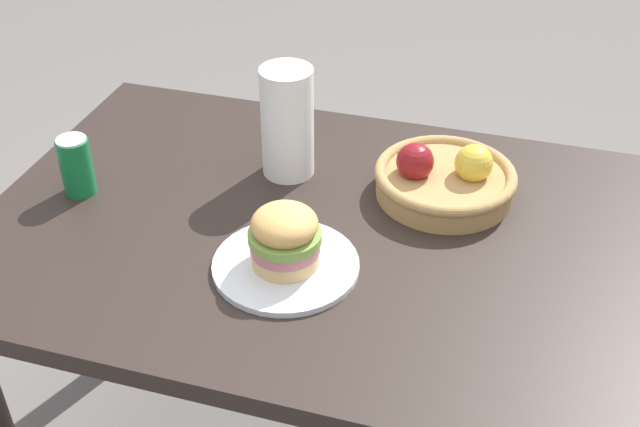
{
  "coord_description": "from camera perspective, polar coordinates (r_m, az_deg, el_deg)",
  "views": [
    {
      "loc": [
        0.31,
        -1.19,
        1.68
      ],
      "look_at": [
        -0.02,
        -0.04,
        0.81
      ],
      "focal_mm": 44.36,
      "sensor_mm": 36.0,
      "label": 1
    }
  ],
  "objects": [
    {
      "name": "fruit_basket",
      "position": [
        1.63,
        8.99,
        2.52
      ],
      "size": [
        0.29,
        0.29,
        0.12
      ],
      "color": "tan",
      "rests_on": "dining_table"
    },
    {
      "name": "paper_towel_roll",
      "position": [
        1.65,
        -2.36,
        6.59
      ],
      "size": [
        0.11,
        0.11,
        0.24
      ],
      "primitive_type": "cylinder",
      "color": "white",
      "rests_on": "dining_table"
    },
    {
      "name": "sandwich",
      "position": [
        1.4,
        -2.55,
        -1.69
      ],
      "size": [
        0.13,
        0.13,
        0.12
      ],
      "color": "#E5BC75",
      "rests_on": "plate"
    },
    {
      "name": "plate",
      "position": [
        1.44,
        -2.48,
        -3.74
      ],
      "size": [
        0.27,
        0.27,
        0.01
      ],
      "primitive_type": "cylinder",
      "color": "white",
      "rests_on": "dining_table"
    },
    {
      "name": "soda_can",
      "position": [
        1.68,
        -17.17,
        3.31
      ],
      "size": [
        0.07,
        0.07,
        0.13
      ],
      "color": "#147238",
      "rests_on": "dining_table"
    },
    {
      "name": "dining_table",
      "position": [
        1.6,
        1.25,
        -3.95
      ],
      "size": [
        1.4,
        0.9,
        0.75
      ],
      "color": "#2D231E",
      "rests_on": "ground_plane"
    }
  ]
}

